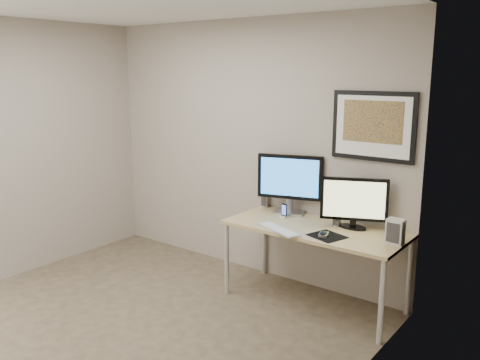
% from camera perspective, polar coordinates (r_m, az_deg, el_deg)
% --- Properties ---
extents(floor, '(3.60, 3.60, 0.00)m').
position_cam_1_polar(floor, '(4.47, -12.68, -15.99)').
color(floor, '#493D2D').
rests_on(floor, ground).
extents(room, '(3.60, 3.60, 3.60)m').
position_cam_1_polar(room, '(4.27, -9.12, 6.04)').
color(room, white).
rests_on(room, ground).
extents(desk, '(1.60, 0.70, 0.73)m').
position_cam_1_polar(desk, '(4.59, 8.41, -6.03)').
color(desk, '#A1884E').
rests_on(desk, floor).
extents(framed_art, '(0.75, 0.04, 0.60)m').
position_cam_1_polar(framed_art, '(4.54, 14.72, 5.88)').
color(framed_art, black).
rests_on(framed_art, room).
extents(monitor_large, '(0.62, 0.28, 0.58)m').
position_cam_1_polar(monitor_large, '(4.89, 5.60, -0.15)').
color(monitor_large, '#B5B5BA').
rests_on(monitor_large, desk).
extents(monitor_tv, '(0.54, 0.26, 0.45)m').
position_cam_1_polar(monitor_tv, '(4.53, 12.68, -2.39)').
color(monitor_tv, black).
rests_on(monitor_tv, desk).
extents(speaker_left, '(0.08, 0.08, 0.17)m').
position_cam_1_polar(speaker_left, '(5.17, 2.82, -2.07)').
color(speaker_left, '#B5B5BA').
rests_on(speaker_left, desk).
extents(speaker_right, '(0.08, 0.08, 0.18)m').
position_cam_1_polar(speaker_right, '(4.61, 10.85, -4.05)').
color(speaker_right, '#B5B5BA').
rests_on(speaker_right, desk).
extents(phone_dock, '(0.07, 0.07, 0.14)m').
position_cam_1_polar(phone_dock, '(4.81, 4.99, -3.44)').
color(phone_dock, black).
rests_on(phone_dock, desk).
extents(keyboard, '(0.49, 0.29, 0.02)m').
position_cam_1_polar(keyboard, '(4.44, 4.41, -5.57)').
color(keyboard, silver).
rests_on(keyboard, desk).
extents(mousepad, '(0.34, 0.32, 0.00)m').
position_cam_1_polar(mousepad, '(4.34, 9.76, -6.22)').
color(mousepad, black).
rests_on(mousepad, desk).
extents(mouse, '(0.09, 0.13, 0.04)m').
position_cam_1_polar(mouse, '(4.33, 9.36, -5.95)').
color(mouse, black).
rests_on(mouse, mousepad).
extents(fan_unit, '(0.14, 0.10, 0.21)m').
position_cam_1_polar(fan_unit, '(4.26, 17.04, -5.54)').
color(fan_unit, silver).
rests_on(fan_unit, desk).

